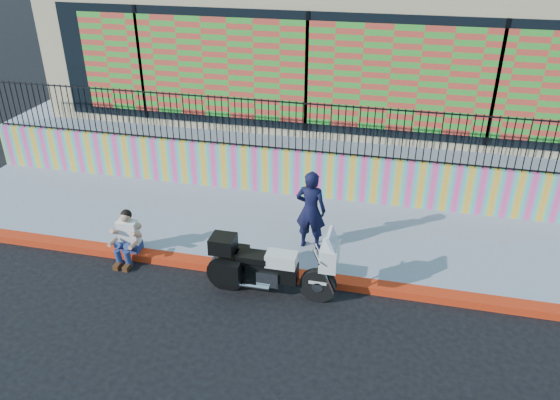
% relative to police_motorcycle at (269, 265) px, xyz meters
% --- Properties ---
extents(ground, '(90.00, 90.00, 0.00)m').
position_rel_police_motorcycle_xyz_m(ground, '(-0.26, 0.52, -0.61)').
color(ground, black).
rests_on(ground, ground).
extents(red_curb, '(16.00, 0.30, 0.15)m').
position_rel_police_motorcycle_xyz_m(red_curb, '(-0.26, 0.52, -0.53)').
color(red_curb, red).
rests_on(red_curb, ground).
extents(sidewalk, '(16.00, 3.00, 0.15)m').
position_rel_police_motorcycle_xyz_m(sidewalk, '(-0.26, 2.17, -0.53)').
color(sidewalk, '#8D93A9').
rests_on(sidewalk, ground).
extents(mural_wall, '(16.00, 0.20, 1.10)m').
position_rel_police_motorcycle_xyz_m(mural_wall, '(-0.26, 3.77, 0.09)').
color(mural_wall, '#FF4397').
rests_on(mural_wall, sidewalk).
extents(metal_fence, '(15.80, 0.04, 1.20)m').
position_rel_police_motorcycle_xyz_m(metal_fence, '(-0.26, 3.77, 1.24)').
color(metal_fence, black).
rests_on(metal_fence, mural_wall).
extents(elevated_platform, '(16.00, 10.00, 1.25)m').
position_rel_police_motorcycle_xyz_m(elevated_platform, '(-0.26, 8.87, 0.02)').
color(elevated_platform, '#8D93A9').
rests_on(elevated_platform, ground).
extents(storefront_building, '(14.00, 8.06, 4.00)m').
position_rel_police_motorcycle_xyz_m(storefront_building, '(-0.26, 8.65, 2.64)').
color(storefront_building, tan).
rests_on(storefront_building, elevated_platform).
extents(police_motorcycle, '(2.34, 0.77, 1.46)m').
position_rel_police_motorcycle_xyz_m(police_motorcycle, '(0.00, 0.00, 0.00)').
color(police_motorcycle, black).
rests_on(police_motorcycle, ground).
extents(police_officer, '(0.64, 0.45, 1.67)m').
position_rel_police_motorcycle_xyz_m(police_officer, '(0.46, 1.51, 0.38)').
color(police_officer, black).
rests_on(police_officer, sidewalk).
extents(seated_man, '(0.54, 0.71, 1.06)m').
position_rel_police_motorcycle_xyz_m(seated_man, '(-2.99, 0.37, -0.16)').
color(seated_man, navy).
rests_on(seated_man, ground).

